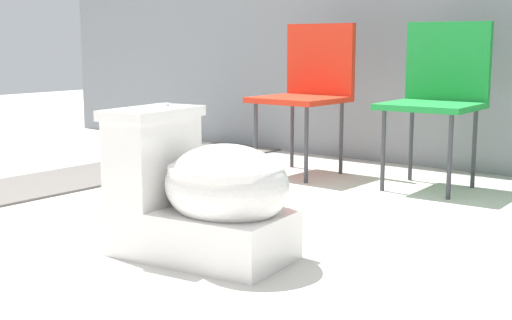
% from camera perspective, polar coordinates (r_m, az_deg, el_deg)
% --- Properties ---
extents(ground_plane, '(14.00, 14.00, 0.00)m').
position_cam_1_polar(ground_plane, '(2.57, -12.04, -7.40)').
color(ground_plane, beige).
extents(gravel_strip, '(0.56, 8.00, 0.01)m').
position_cam_1_polar(gravel_strip, '(3.79, -18.07, -2.10)').
color(gravel_strip, '#605B56').
rests_on(gravel_strip, ground).
extents(toilet, '(0.67, 0.45, 0.52)m').
position_cam_1_polar(toilet, '(2.43, -4.26, -2.77)').
color(toilet, white).
rests_on(toilet, ground).
extents(folding_chair_left, '(0.45, 0.45, 0.83)m').
position_cam_1_polar(folding_chair_left, '(4.01, 4.31, 6.25)').
color(folding_chair_left, red).
rests_on(folding_chair_left, ground).
extents(folding_chair_middle, '(0.46, 0.46, 0.83)m').
position_cam_1_polar(folding_chair_middle, '(3.72, 14.44, 5.73)').
color(folding_chair_middle, '#1E8C38').
rests_on(folding_chair_middle, ground).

